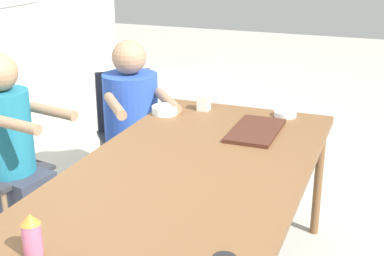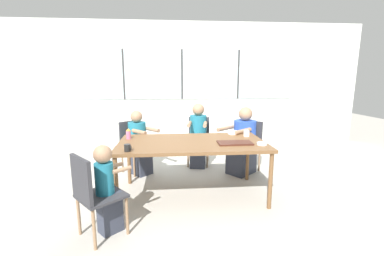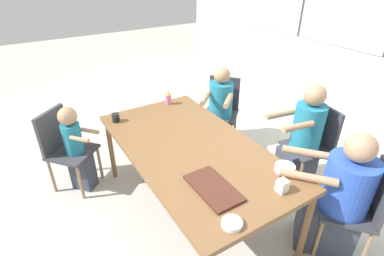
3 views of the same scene
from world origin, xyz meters
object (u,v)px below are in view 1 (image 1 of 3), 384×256
object	(u,v)px
sippy_cup	(32,234)
milk_carton_small	(204,103)
chair_for_woman_green_shirt	(127,122)
bowl_white_shallow	(285,114)
person_woman_green_shirt	(133,133)
person_man_teal_shirt	(13,159)
bowl_cereal	(165,110)

from	to	relation	value
sippy_cup	milk_carton_small	xyz separation A→B (m)	(1.64, 0.01, -0.03)
chair_for_woman_green_shirt	milk_carton_small	bearing A→B (deg)	118.87
sippy_cup	bowl_white_shallow	xyz separation A→B (m)	(1.70, -0.46, -0.06)
person_woman_green_shirt	bowl_white_shallow	xyz separation A→B (m)	(-0.06, -1.01, 0.27)
person_man_teal_shirt	sippy_cup	world-z (taller)	person_man_teal_shirt
person_man_teal_shirt	bowl_cereal	distance (m)	0.91
chair_for_woman_green_shirt	milk_carton_small	distance (m)	0.75
person_man_teal_shirt	bowl_cereal	xyz separation A→B (m)	(0.43, -0.76, 0.25)
person_woman_green_shirt	person_man_teal_shirt	distance (m)	0.81
sippy_cup	bowl_cereal	size ratio (longest dim) A/B	0.99
person_woman_green_shirt	bowl_cereal	world-z (taller)	person_woman_green_shirt
milk_carton_small	bowl_cereal	xyz separation A→B (m)	(-0.15, 0.19, -0.02)
person_woman_green_shirt	person_man_teal_shirt	bearing A→B (deg)	19.34
person_man_teal_shirt	milk_carton_small	world-z (taller)	person_man_teal_shirt
milk_carton_small	person_man_teal_shirt	bearing A→B (deg)	121.56
sippy_cup	bowl_white_shallow	distance (m)	1.76
chair_for_woman_green_shirt	person_woman_green_shirt	world-z (taller)	person_woman_green_shirt
milk_carton_small	sippy_cup	bearing A→B (deg)	-179.68
chair_for_woman_green_shirt	person_woman_green_shirt	bearing A→B (deg)	90.00
sippy_cup	bowl_cereal	distance (m)	1.50
bowl_white_shallow	bowl_cereal	xyz separation A→B (m)	(-0.21, 0.66, 0.01)
bowl_white_shallow	chair_for_woman_green_shirt	bearing A→B (deg)	80.47
sippy_cup	bowl_cereal	world-z (taller)	sippy_cup
bowl_white_shallow	person_man_teal_shirt	bearing A→B (deg)	114.30
chair_for_woman_green_shirt	bowl_white_shallow	xyz separation A→B (m)	(-0.19, -1.12, 0.25)
milk_carton_small	bowl_white_shallow	size ratio (longest dim) A/B	0.73
sippy_cup	bowl_white_shallow	world-z (taller)	sippy_cup
milk_carton_small	bowl_white_shallow	bearing A→B (deg)	-82.86
chair_for_woman_green_shirt	sippy_cup	distance (m)	2.02
milk_carton_small	chair_for_woman_green_shirt	bearing A→B (deg)	69.10
chair_for_woman_green_shirt	bowl_cereal	world-z (taller)	chair_for_woman_green_shirt
person_man_teal_shirt	bowl_white_shallow	size ratio (longest dim) A/B	8.84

